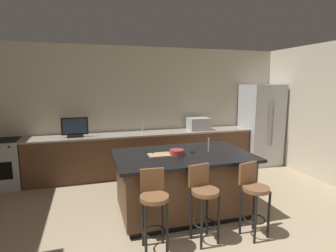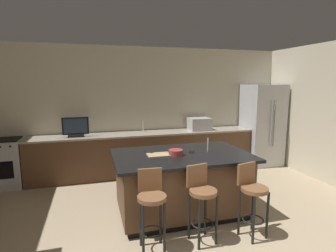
{
  "view_description": "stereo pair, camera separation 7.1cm",
  "coord_description": "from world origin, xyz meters",
  "px_view_note": "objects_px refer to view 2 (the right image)",
  "views": [
    {
      "loc": [
        -1.24,
        -1.53,
        1.99
      ],
      "look_at": [
        0.19,
        3.16,
        1.18
      ],
      "focal_mm": 28.64,
      "sensor_mm": 36.0,
      "label": 1
    },
    {
      "loc": [
        -1.17,
        -1.55,
        1.99
      ],
      "look_at": [
        0.19,
        3.16,
        1.18
      ],
      "focal_mm": 28.64,
      "sensor_mm": 36.0,
      "label": 2
    }
  ],
  "objects_px": {
    "range_oven": "(3,163)",
    "cell_phone": "(192,152)",
    "bar_stool_center": "(202,197)",
    "tv_remote": "(149,152)",
    "bar_stool_left": "(152,203)",
    "cutting_board": "(159,155)",
    "refrigerator": "(262,125)",
    "bar_stool_right": "(252,194)",
    "tv_monitor": "(76,128)",
    "microwave": "(199,124)",
    "fruit_bowl": "(176,152)",
    "kitchen_island": "(182,183)"
  },
  "relations": [
    {
      "from": "fruit_bowl",
      "to": "cutting_board",
      "type": "relative_size",
      "value": 0.63
    },
    {
      "from": "tv_remote",
      "to": "tv_monitor",
      "type": "bearing_deg",
      "value": 98.7
    },
    {
      "from": "refrigerator",
      "to": "cutting_board",
      "type": "relative_size",
      "value": 5.81
    },
    {
      "from": "bar_stool_left",
      "to": "cutting_board",
      "type": "distance_m",
      "value": 0.92
    },
    {
      "from": "tv_monitor",
      "to": "bar_stool_left",
      "type": "relative_size",
      "value": 0.52
    },
    {
      "from": "bar_stool_center",
      "to": "tv_remote",
      "type": "height_order",
      "value": "bar_stool_center"
    },
    {
      "from": "kitchen_island",
      "to": "microwave",
      "type": "xyz_separation_m",
      "value": [
        1.08,
        1.92,
        0.57
      ]
    },
    {
      "from": "tv_monitor",
      "to": "cutting_board",
      "type": "height_order",
      "value": "tv_monitor"
    },
    {
      "from": "tv_monitor",
      "to": "bar_stool_center",
      "type": "bearing_deg",
      "value": -59.12
    },
    {
      "from": "kitchen_island",
      "to": "bar_stool_right",
      "type": "relative_size",
      "value": 2.13
    },
    {
      "from": "microwave",
      "to": "bar_stool_right",
      "type": "distance_m",
      "value": 2.85
    },
    {
      "from": "bar_stool_center",
      "to": "range_oven",
      "type": "bearing_deg",
      "value": 127.27
    },
    {
      "from": "tv_remote",
      "to": "range_oven",
      "type": "bearing_deg",
      "value": 119.92
    },
    {
      "from": "bar_stool_right",
      "to": "cell_phone",
      "type": "distance_m",
      "value": 1.1
    },
    {
      "from": "bar_stool_right",
      "to": "cutting_board",
      "type": "bearing_deg",
      "value": 125.66
    },
    {
      "from": "tv_remote",
      "to": "cutting_board",
      "type": "xyz_separation_m",
      "value": [
        0.11,
        -0.16,
        -0.0
      ]
    },
    {
      "from": "tv_remote",
      "to": "kitchen_island",
      "type": "bearing_deg",
      "value": -46.48
    },
    {
      "from": "bar_stool_left",
      "to": "microwave",
      "type": "bearing_deg",
      "value": 61.4
    },
    {
      "from": "fruit_bowl",
      "to": "microwave",
      "type": "bearing_deg",
      "value": 58.72
    },
    {
      "from": "range_oven",
      "to": "cutting_board",
      "type": "relative_size",
      "value": 2.79
    },
    {
      "from": "bar_stool_right",
      "to": "tv_remote",
      "type": "bearing_deg",
      "value": 123.65
    },
    {
      "from": "range_oven",
      "to": "cell_phone",
      "type": "height_order",
      "value": "cell_phone"
    },
    {
      "from": "bar_stool_center",
      "to": "cell_phone",
      "type": "xyz_separation_m",
      "value": [
        0.19,
        0.85,
        0.35
      ]
    },
    {
      "from": "bar_stool_left",
      "to": "bar_stool_center",
      "type": "distance_m",
      "value": 0.63
    },
    {
      "from": "bar_stool_right",
      "to": "tv_remote",
      "type": "distance_m",
      "value": 1.57
    },
    {
      "from": "bar_stool_left",
      "to": "tv_remote",
      "type": "distance_m",
      "value": 1.04
    },
    {
      "from": "fruit_bowl",
      "to": "cutting_board",
      "type": "bearing_deg",
      "value": 165.21
    },
    {
      "from": "tv_monitor",
      "to": "bar_stool_center",
      "type": "relative_size",
      "value": 0.52
    },
    {
      "from": "bar_stool_center",
      "to": "cutting_board",
      "type": "height_order",
      "value": "bar_stool_center"
    },
    {
      "from": "bar_stool_left",
      "to": "bar_stool_right",
      "type": "relative_size",
      "value": 1.02
    },
    {
      "from": "bar_stool_left",
      "to": "bar_stool_right",
      "type": "height_order",
      "value": "bar_stool_left"
    },
    {
      "from": "refrigerator",
      "to": "range_oven",
      "type": "xyz_separation_m",
      "value": [
        -5.62,
        0.08,
        -0.5
      ]
    },
    {
      "from": "bar_stool_right",
      "to": "cutting_board",
      "type": "distance_m",
      "value": 1.39
    },
    {
      "from": "bar_stool_center",
      "to": "cell_phone",
      "type": "distance_m",
      "value": 0.94
    },
    {
      "from": "range_oven",
      "to": "refrigerator",
      "type": "bearing_deg",
      "value": -0.77
    },
    {
      "from": "bar_stool_left",
      "to": "cutting_board",
      "type": "xyz_separation_m",
      "value": [
        0.29,
        0.8,
        0.35
      ]
    },
    {
      "from": "bar_stool_center",
      "to": "cutting_board",
      "type": "xyz_separation_m",
      "value": [
        -0.35,
        0.8,
        0.36
      ]
    },
    {
      "from": "microwave",
      "to": "refrigerator",
      "type": "bearing_deg",
      "value": -2.74
    },
    {
      "from": "tv_monitor",
      "to": "cutting_board",
      "type": "distance_m",
      "value": 2.23
    },
    {
      "from": "microwave",
      "to": "bar_stool_center",
      "type": "xyz_separation_m",
      "value": [
        -1.09,
        -2.7,
        -0.47
      ]
    },
    {
      "from": "kitchen_island",
      "to": "bar_stool_left",
      "type": "xyz_separation_m",
      "value": [
        -0.64,
        -0.78,
        0.11
      ]
    },
    {
      "from": "cell_phone",
      "to": "bar_stool_right",
      "type": "bearing_deg",
      "value": -38.28
    },
    {
      "from": "microwave",
      "to": "tv_monitor",
      "type": "height_order",
      "value": "tv_monitor"
    },
    {
      "from": "bar_stool_left",
      "to": "cell_phone",
      "type": "bearing_deg",
      "value": 49.87
    },
    {
      "from": "refrigerator",
      "to": "bar_stool_center",
      "type": "height_order",
      "value": "refrigerator"
    },
    {
      "from": "microwave",
      "to": "tv_monitor",
      "type": "xyz_separation_m",
      "value": [
        -2.68,
        -0.05,
        0.04
      ]
    },
    {
      "from": "tv_monitor",
      "to": "microwave",
      "type": "bearing_deg",
      "value": 1.11
    },
    {
      "from": "refrigerator",
      "to": "tv_monitor",
      "type": "bearing_deg",
      "value": 179.67
    },
    {
      "from": "bar_stool_center",
      "to": "fruit_bowl",
      "type": "height_order",
      "value": "fruit_bowl"
    },
    {
      "from": "refrigerator",
      "to": "cell_phone",
      "type": "xyz_separation_m",
      "value": [
        -2.49,
        -1.77,
        -0.04
      ]
    }
  ]
}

